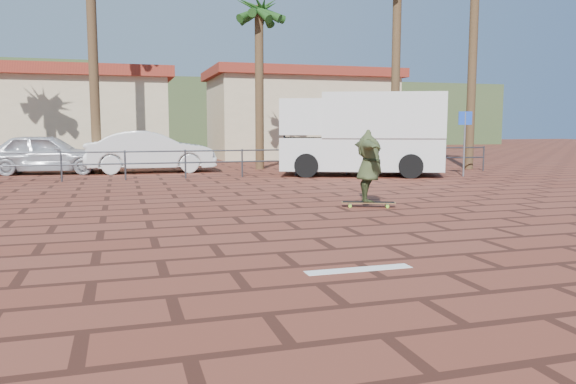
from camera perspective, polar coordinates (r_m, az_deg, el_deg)
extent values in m
plane|color=brown|center=(8.05, -0.87, -6.19)|extent=(120.00, 120.00, 0.00)
cube|color=white|center=(7.19, 7.20, -7.81)|extent=(1.40, 0.22, 0.01)
cylinder|color=#47494F|center=(19.69, -22.04, 2.42)|extent=(0.06, 0.06, 1.00)
cylinder|color=#47494F|center=(19.60, -16.21, 2.63)|extent=(0.06, 0.06, 1.00)
cylinder|color=#47494F|center=(19.72, -10.38, 2.81)|extent=(0.06, 0.06, 1.00)
cylinder|color=#47494F|center=(20.03, -4.68, 2.95)|extent=(0.06, 0.06, 1.00)
cylinder|color=#47494F|center=(20.54, 0.79, 3.06)|extent=(0.06, 0.06, 1.00)
cylinder|color=#47494F|center=(21.22, 5.96, 3.15)|extent=(0.06, 0.06, 1.00)
cylinder|color=#47494F|center=(22.06, 10.77, 3.20)|extent=(0.06, 0.06, 1.00)
cylinder|color=#47494F|center=(23.05, 15.20, 3.23)|extent=(0.06, 0.06, 1.00)
cylinder|color=#47494F|center=(24.16, 19.24, 3.24)|extent=(0.06, 0.06, 1.00)
cylinder|color=#47494F|center=(19.69, -10.41, 4.11)|extent=(24.00, 0.05, 0.05)
cylinder|color=#47494F|center=(19.71, -10.39, 2.95)|extent=(24.00, 0.05, 0.05)
cylinder|color=brown|center=(22.69, -19.16, 12.15)|extent=(0.36, 0.36, 8.20)
cylinder|color=brown|center=(23.78, -2.93, 10.18)|extent=(0.36, 0.36, 6.50)
sphere|color=#234F1A|center=(24.21, -2.98, 18.00)|extent=(2.40, 2.40, 2.40)
cylinder|color=brown|center=(24.35, 10.88, 11.52)|extent=(0.36, 0.36, 7.80)
cylinder|color=brown|center=(25.08, 18.23, 12.31)|extent=(0.36, 0.36, 8.80)
cube|color=beige|center=(29.81, -24.23, 6.49)|extent=(12.00, 7.00, 4.00)
cube|color=maroon|center=(29.91, -24.44, 10.80)|extent=(12.60, 7.60, 0.50)
cube|color=beige|center=(33.15, 1.20, 7.46)|extent=(10.00, 6.00, 4.50)
cube|color=maroon|center=(33.27, 1.21, 11.77)|extent=(10.60, 6.60, 0.50)
cube|color=#384C28|center=(57.61, -14.61, 7.66)|extent=(70.00, 18.00, 6.00)
cube|color=olive|center=(12.66, 8.17, -1.07)|extent=(1.20, 0.68, 0.02)
cube|color=black|center=(12.65, 8.17, -1.02)|extent=(1.15, 0.64, 0.00)
cube|color=silver|center=(12.64, 6.31, -1.20)|extent=(0.13, 0.20, 0.03)
cube|color=silver|center=(12.69, 10.02, -1.23)|extent=(0.13, 0.20, 0.03)
cylinder|color=#91DA2E|center=(12.53, 6.32, -1.42)|extent=(0.08, 0.06, 0.08)
cylinder|color=#91DA2E|center=(12.77, 6.30, -1.27)|extent=(0.08, 0.06, 0.08)
cylinder|color=#91DA2E|center=(12.58, 10.07, -1.45)|extent=(0.08, 0.06, 0.08)
cylinder|color=#91DA2E|center=(12.81, 9.97, -1.30)|extent=(0.08, 0.06, 0.08)
imported|color=#394324|center=(12.57, 8.24, 2.64)|extent=(0.94, 2.05, 1.61)
cube|color=silver|center=(20.87, 7.33, 3.89)|extent=(6.21, 4.31, 1.17)
cube|color=silver|center=(20.90, 9.45, 7.66)|extent=(4.87, 3.86, 1.60)
cube|color=silver|center=(20.87, 1.78, 7.60)|extent=(2.45, 2.81, 1.28)
cube|color=black|center=(20.92, -0.13, 6.29)|extent=(0.73, 1.71, 0.69)
cylinder|color=black|center=(19.80, 1.88, 2.71)|extent=(0.90, 0.59, 0.85)
cylinder|color=black|center=(22.02, 2.21, 3.11)|extent=(0.90, 0.59, 0.85)
cylinder|color=black|center=(19.92, 12.35, 2.59)|extent=(0.90, 0.59, 0.85)
cylinder|color=black|center=(22.14, 11.63, 3.00)|extent=(0.90, 0.59, 0.85)
imported|color=#B8BABF|center=(23.24, -23.33, 3.60)|extent=(4.67, 2.34, 1.53)
imported|color=silver|center=(22.66, -13.77, 4.01)|extent=(4.95, 1.77, 1.63)
cylinder|color=gray|center=(21.20, 17.48, 4.63)|extent=(0.06, 0.06, 2.30)
cube|color=#193FB2|center=(21.19, 17.57, 7.17)|extent=(0.46, 0.19, 0.47)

